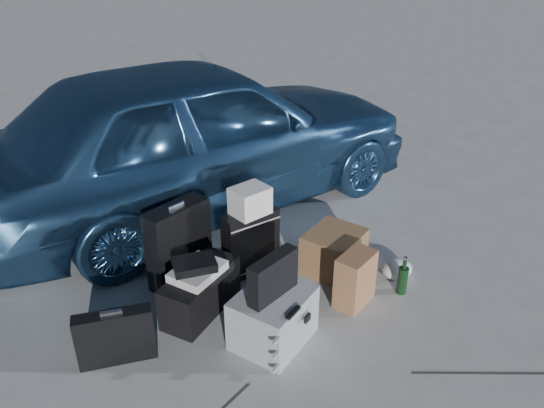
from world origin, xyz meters
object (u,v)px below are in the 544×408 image
Objects in this scene: suitcase_right at (251,243)px; duffel_bag at (201,292)px; briefcase at (116,337)px; cardboard_box at (334,251)px; suitcase_left at (179,245)px; pelican_case at (273,318)px; green_bottle at (403,276)px; car at (198,134)px.

suitcase_right reaches higher than duffel_bag.
briefcase is 1.84m from cardboard_box.
suitcase_right reaches higher than briefcase.
briefcase is 1.08× the size of cardboard_box.
suitcase_left is at bearing 56.21° from briefcase.
cardboard_box is at bearing 18.57° from briefcase.
suitcase_left is 1.48× the size of cardboard_box.
green_bottle is (1.12, -0.13, -0.03)m from pelican_case.
cardboard_box is (1.84, 0.00, -0.02)m from briefcase.
briefcase is 0.94m from suitcase_left.
cardboard_box is (0.34, -1.66, -0.58)m from car.
briefcase is 1.59× the size of green_bottle.
cardboard_box is (1.11, -0.56, -0.17)m from suitcase_left.
pelican_case is 0.77× the size of suitcase_left.
green_bottle is (1.34, -1.11, -0.18)m from suitcase_left.
suitcase_right is at bearing 168.83° from car.
briefcase is at bearing -156.95° from suitcase_left.
suitcase_right is 0.63m from duffel_bag.
green_bottle is at bearing -48.27° from suitcase_right.
cardboard_box is at bearing 112.82° from green_bottle.
suitcase_left reaches higher than suitcase_right.
car is at bearing 33.57° from duffel_bag.
briefcase reaches higher than pelican_case.
pelican_case is 1.13m from green_bottle.
pelican_case is 0.98m from cardboard_box.
suitcase_left reaches higher than cardboard_box.
pelican_case is at bearing -112.04° from suitcase_right.
suitcase_left reaches higher than duffel_bag.
car is 1.79m from cardboard_box.
pelican_case is 0.84m from suitcase_right.
duffel_bag is 1.54m from green_bottle.
suitcase_right is 1.76× the size of green_bottle.
duffel_bag is (-0.04, -0.42, -0.17)m from suitcase_left.
green_bottle is (0.23, -0.55, -0.02)m from cardboard_box.
car is at bearing 104.46° from green_bottle.
car is 8.12× the size of suitcase_right.
green_bottle is (1.38, -0.69, -0.01)m from duffel_bag.
car is 14.27× the size of green_bottle.
green_bottle is at bearing -29.46° from pelican_case.
suitcase_right is (-0.24, -1.30, -0.48)m from car.
briefcase is 2.14m from green_bottle.
suitcase_left reaches higher than green_bottle.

